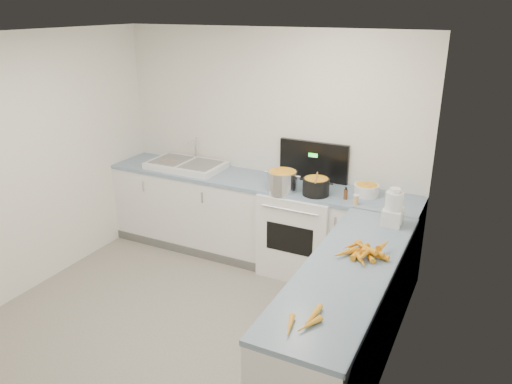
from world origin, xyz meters
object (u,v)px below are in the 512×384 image
at_px(food_processor, 393,209).
at_px(stove, 302,229).
at_px(extract_bottle, 346,194).
at_px(spice_jar, 356,200).
at_px(mixing_bowl, 366,190).
at_px(steel_pot, 282,182).
at_px(sink, 186,165).
at_px(black_pot, 316,188).

bearing_deg(food_processor, stove, 153.49).
bearing_deg(food_processor, extract_bottle, 143.46).
bearing_deg(stove, spice_jar, -18.62).
relative_size(mixing_bowl, spice_jar, 2.90).
distance_m(steel_pot, mixing_bowl, 0.84).
xyz_separation_m(mixing_bowl, extract_bottle, (-0.15, -0.19, -0.01)).
bearing_deg(spice_jar, stove, 161.38).
bearing_deg(stove, food_processor, -26.51).
height_order(stove, steel_pot, stove).
relative_size(sink, black_pot, 3.24).
bearing_deg(mixing_bowl, sink, -178.40).
bearing_deg(food_processor, sink, 168.02).
distance_m(stove, mixing_bowl, 0.83).
bearing_deg(spice_jar, sink, 173.84).
height_order(steel_pot, extract_bottle, steel_pot).
relative_size(sink, food_processor, 2.60).
bearing_deg(extract_bottle, black_pot, -177.10).
bearing_deg(sink, food_processor, -11.98).
bearing_deg(steel_pot, stove, 46.46).
xyz_separation_m(black_pot, extract_bottle, (0.30, 0.02, -0.03)).
relative_size(stove, extract_bottle, 13.94).
height_order(sink, extract_bottle, sink).
relative_size(black_pot, extract_bottle, 2.72).
height_order(steel_pot, black_pot, steel_pot).
distance_m(black_pot, mixing_bowl, 0.50).
bearing_deg(black_pot, steel_pot, -173.19).
height_order(mixing_bowl, food_processor, food_processor).
xyz_separation_m(sink, spice_jar, (2.06, -0.22, 0.00)).
distance_m(sink, food_processor, 2.53).
distance_m(black_pot, extract_bottle, 0.30).
relative_size(stove, black_pot, 5.13).
height_order(sink, spice_jar, sink).
xyz_separation_m(mixing_bowl, food_processor, (0.38, -0.58, 0.09)).
bearing_deg(black_pot, stove, 145.27).
distance_m(mixing_bowl, spice_jar, 0.28).
bearing_deg(stove, extract_bottle, -13.10).
relative_size(steel_pot, food_processor, 0.93).
xyz_separation_m(spice_jar, food_processor, (0.40, -0.30, 0.10)).
xyz_separation_m(steel_pot, food_processor, (1.18, -0.34, 0.05)).
height_order(extract_bottle, spice_jar, extract_bottle).
height_order(sink, steel_pot, sink).
bearing_deg(sink, extract_bottle, -3.80).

